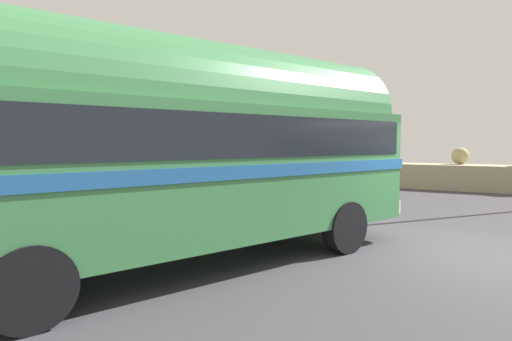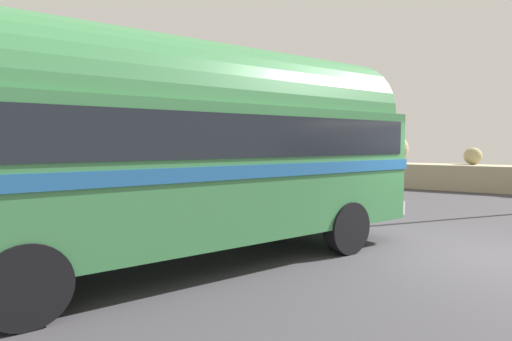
% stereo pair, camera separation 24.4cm
% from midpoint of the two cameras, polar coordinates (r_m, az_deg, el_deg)
% --- Properties ---
extents(ground, '(32.00, 26.00, 0.02)m').
position_cam_midpoint_polar(ground, '(8.61, 27.18, -10.35)').
color(ground, '#3C3A3F').
extents(breakwater, '(31.36, 2.31, 2.44)m').
position_cam_midpoint_polar(breakwater, '(20.19, 28.84, -0.26)').
color(breakwater, tan).
rests_on(breakwater, ground).
extents(vintage_coach, '(5.37, 8.86, 3.70)m').
position_cam_midpoint_polar(vintage_coach, '(6.98, -9.89, 3.71)').
color(vintage_coach, black).
rests_on(vintage_coach, ground).
extents(second_coach, '(5.47, 8.85, 3.70)m').
position_cam_midpoint_polar(second_coach, '(11.32, -25.06, 3.42)').
color(second_coach, black).
rests_on(second_coach, ground).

